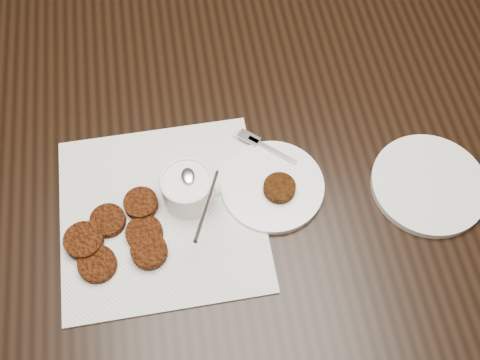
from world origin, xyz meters
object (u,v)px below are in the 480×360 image
(plate_empty, at_px, (429,185))
(table, at_px, (246,253))
(sauce_ramekin, at_px, (186,179))
(plate_with_patty, at_px, (273,184))
(napkin, at_px, (162,213))

(plate_empty, bearing_deg, table, 165.75)
(sauce_ramekin, xyz_separation_m, plate_with_patty, (0.14, -0.00, -0.05))
(table, xyz_separation_m, sauce_ramekin, (-0.11, -0.03, 0.44))
(napkin, xyz_separation_m, plate_empty, (0.45, -0.02, 0.00))
(table, relative_size, napkin, 4.59)
(napkin, height_order, plate_with_patty, plate_with_patty)
(napkin, distance_m, plate_empty, 0.45)
(napkin, xyz_separation_m, plate_with_patty, (0.19, 0.02, 0.01))
(napkin, height_order, plate_empty, plate_empty)
(table, bearing_deg, sauce_ramekin, -163.03)
(napkin, distance_m, plate_with_patty, 0.19)
(napkin, relative_size, sauce_ramekin, 2.74)
(napkin, xyz_separation_m, sauce_ramekin, (0.05, 0.02, 0.06))
(sauce_ramekin, bearing_deg, table, 16.97)
(napkin, bearing_deg, table, 19.55)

